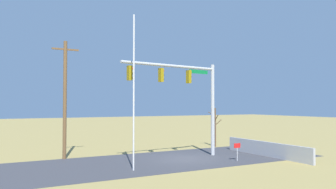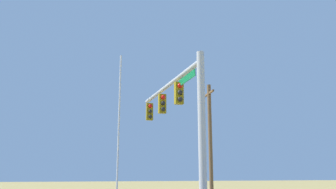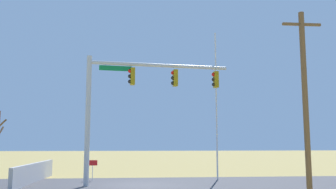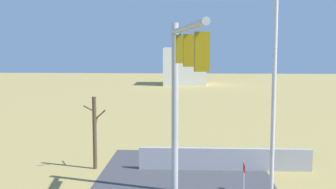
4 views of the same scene
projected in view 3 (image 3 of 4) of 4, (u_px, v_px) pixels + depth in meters
ground_plane at (140, 185)px, 19.80m from camera, size 160.00×160.00×0.00m
road_surface at (213, 184)px, 20.17m from camera, size 28.00×8.00×0.01m
sidewalk_corner at (66, 186)px, 19.09m from camera, size 6.00×6.00×0.01m
retaining_fence at (35, 173)px, 21.26m from camera, size 0.20×8.44×1.10m
signal_mast at (133, 93)px, 20.35m from camera, size 8.04×1.25×7.01m
flagpole at (216, 104)px, 23.04m from camera, size 0.10×0.10×9.33m
utility_pole at (305, 96)px, 17.14m from camera, size 1.90×0.26×8.53m
open_sign at (93, 165)px, 22.15m from camera, size 0.56×0.04×1.22m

